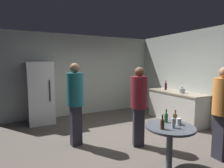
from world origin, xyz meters
TOP-DOWN VIEW (x-y plane):
  - ground_plane at (0.00, 0.00)m, footprint 5.20×5.20m
  - wall_back at (0.00, 2.63)m, footprint 5.32×0.06m
  - wall_side_right at (2.63, 0.00)m, footprint 0.06×5.20m
  - refrigerator at (-1.41, 2.20)m, footprint 0.70×0.68m
  - kitchen_counter at (2.28, 0.56)m, footprint 0.64×1.88m
  - kettle at (2.23, 0.31)m, footprint 0.24×0.17m
  - wine_bottle_on_counter at (2.30, 1.04)m, footprint 0.08×0.08m
  - foreground_table at (0.18, -1.35)m, footprint 0.80×0.80m
  - beer_bottle_amber at (0.37, -1.26)m, footprint 0.06×0.06m
  - beer_bottle_brown at (-0.03, -1.39)m, footprint 0.06×0.06m
  - beer_bottle_green at (0.27, -1.16)m, footprint 0.06×0.06m
  - beer_bottle_clear at (0.17, -1.43)m, footprint 0.06×0.06m
  - plastic_cup_white at (0.35, -1.36)m, footprint 0.08×0.08m
  - person_in_maroon_shirt at (0.24, -0.38)m, footprint 0.44×0.44m
  - person_in_teal_shirt at (-0.93, 0.26)m, footprint 0.37×0.37m
  - person_in_orange_shirt at (1.26, -1.52)m, footprint 0.36×0.36m

SIDE VIEW (x-z plane):
  - ground_plane at x=0.00m, z-range -0.10..0.00m
  - kitchen_counter at x=2.28m, z-range 0.00..0.90m
  - foreground_table at x=0.18m, z-range 0.26..1.00m
  - plastic_cup_white at x=0.35m, z-range 0.73..0.85m
  - beer_bottle_amber at x=0.37m, z-range 0.70..0.93m
  - beer_bottle_brown at x=-0.03m, z-range 0.70..0.93m
  - beer_bottle_green at x=0.27m, z-range 0.70..0.93m
  - beer_bottle_clear at x=0.17m, z-range 0.70..0.93m
  - refrigerator at x=-1.41m, z-range 0.00..1.80m
  - kettle at x=2.23m, z-range 0.88..1.06m
  - person_in_maroon_shirt at x=0.24m, z-range 0.14..1.82m
  - person_in_orange_shirt at x=1.26m, z-range 0.14..1.84m
  - wine_bottle_on_counter at x=2.30m, z-range 0.86..1.17m
  - person_in_teal_shirt at x=-0.93m, z-range 0.15..1.91m
  - wall_back at x=0.00m, z-range 0.00..2.70m
  - wall_side_right at x=2.63m, z-range 0.00..2.70m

